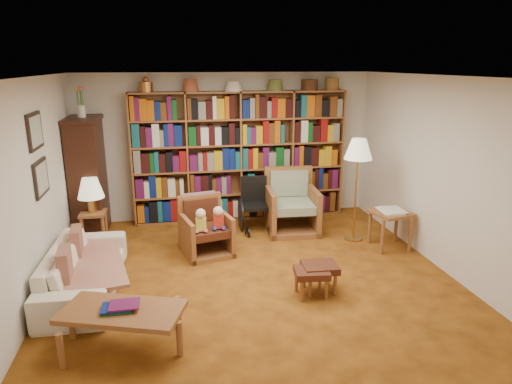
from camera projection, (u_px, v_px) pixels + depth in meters
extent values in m
plane|color=#9B5817|center=(253.00, 276.00, 5.88)|extent=(5.00, 5.00, 0.00)
plane|color=silver|center=(253.00, 76.00, 5.19)|extent=(5.00, 5.00, 0.00)
plane|color=silver|center=(227.00, 147.00, 7.90)|extent=(5.00, 0.00, 5.00)
plane|color=silver|center=(318.00, 272.00, 3.17)|extent=(5.00, 0.00, 5.00)
plane|color=silver|center=(33.00, 193.00, 5.09)|extent=(0.00, 5.00, 5.00)
plane|color=silver|center=(440.00, 173.00, 5.98)|extent=(0.00, 5.00, 5.00)
cube|color=brown|center=(240.00, 156.00, 7.82)|extent=(3.60, 0.30, 2.20)
cube|color=#31190D|center=(88.00, 179.00, 7.12)|extent=(0.45, 0.90, 1.80)
cube|color=#31190D|center=(82.00, 119.00, 6.86)|extent=(0.50, 0.95, 0.06)
cylinder|color=white|center=(81.00, 111.00, 6.83)|extent=(0.12, 0.12, 0.18)
cube|color=black|center=(35.00, 131.00, 5.20)|extent=(0.03, 0.52, 0.42)
cube|color=gray|center=(36.00, 131.00, 5.20)|extent=(0.01, 0.44, 0.34)
cube|color=black|center=(41.00, 178.00, 5.35)|extent=(0.03, 0.52, 0.42)
cube|color=gray|center=(42.00, 178.00, 5.35)|extent=(0.01, 0.44, 0.34)
imported|color=#EEE5CA|center=(85.00, 269.00, 5.43)|extent=(1.95, 0.81, 0.56)
cube|color=#C8B391|center=(89.00, 267.00, 5.44)|extent=(1.06, 1.58, 0.04)
cube|color=maroon|center=(77.00, 246.00, 5.70)|extent=(0.15, 0.38, 0.37)
cube|color=maroon|center=(65.00, 270.00, 5.03)|extent=(0.15, 0.39, 0.38)
cube|color=brown|center=(93.00, 213.00, 6.77)|extent=(0.38, 0.38, 0.04)
cylinder|color=brown|center=(83.00, 234.00, 6.67)|extent=(0.05, 0.05, 0.48)
cylinder|color=brown|center=(104.00, 232.00, 6.72)|extent=(0.05, 0.05, 0.48)
cylinder|color=brown|center=(86.00, 227.00, 6.95)|extent=(0.05, 0.05, 0.48)
cylinder|color=brown|center=(106.00, 226.00, 7.00)|extent=(0.05, 0.05, 0.48)
cylinder|color=#B37E39|center=(92.00, 205.00, 6.73)|extent=(0.13, 0.13, 0.21)
cone|color=beige|center=(90.00, 188.00, 6.66)|extent=(0.38, 0.38, 0.30)
cube|color=brown|center=(207.00, 251.00, 6.56)|extent=(0.79, 0.81, 0.07)
cube|color=brown|center=(186.00, 236.00, 6.44)|extent=(0.22, 0.67, 0.58)
cube|color=brown|center=(227.00, 234.00, 6.54)|extent=(0.22, 0.67, 0.58)
cube|color=brown|center=(205.00, 220.00, 6.74)|extent=(0.65, 0.22, 0.81)
cube|color=#472013|center=(207.00, 231.00, 6.45)|extent=(0.62, 0.67, 0.11)
cube|color=#472013|center=(205.00, 209.00, 6.63)|extent=(0.51, 0.21, 0.34)
cube|color=#C43444|center=(204.00, 204.00, 6.71)|extent=(0.50, 0.17, 0.36)
cube|color=brown|center=(291.00, 228.00, 7.44)|extent=(0.85, 0.88, 0.09)
cube|color=brown|center=(270.00, 212.00, 7.29)|extent=(0.13, 0.84, 0.71)
cube|color=brown|center=(313.00, 209.00, 7.42)|extent=(0.13, 0.84, 0.71)
cube|color=brown|center=(286.00, 195.00, 7.67)|extent=(0.80, 0.14, 1.00)
cube|color=gray|center=(293.00, 206.00, 7.30)|extent=(0.67, 0.74, 0.13)
cube|color=gray|center=(288.00, 183.00, 7.53)|extent=(0.63, 0.15, 0.42)
cube|color=black|center=(256.00, 206.00, 7.36)|extent=(0.43, 0.43, 0.06)
cube|color=black|center=(254.00, 189.00, 7.49)|extent=(0.42, 0.05, 0.42)
cylinder|color=black|center=(241.00, 214.00, 7.45)|extent=(0.03, 0.53, 0.53)
cylinder|color=black|center=(269.00, 213.00, 7.53)|extent=(0.03, 0.53, 0.53)
cylinder|color=black|center=(249.00, 233.00, 7.17)|extent=(0.03, 0.15, 0.15)
cylinder|color=black|center=(270.00, 231.00, 7.24)|extent=(0.03, 0.15, 0.15)
cylinder|color=#B37E39|center=(353.00, 238.00, 7.09)|extent=(0.27, 0.27, 0.03)
cylinder|color=#B37E39|center=(355.00, 198.00, 6.92)|extent=(0.03, 0.03, 1.33)
cone|color=beige|center=(359.00, 149.00, 6.71)|extent=(0.42, 0.42, 0.30)
cube|color=brown|center=(391.00, 213.00, 6.65)|extent=(0.61, 0.61, 0.04)
cylinder|color=brown|center=(382.00, 237.00, 6.48)|extent=(0.05, 0.05, 0.52)
cylinder|color=brown|center=(410.00, 235.00, 6.56)|extent=(0.05, 0.05, 0.52)
cylinder|color=brown|center=(370.00, 227.00, 6.89)|extent=(0.05, 0.05, 0.52)
cylinder|color=brown|center=(396.00, 225.00, 6.97)|extent=(0.05, 0.05, 0.52)
cube|color=silver|center=(391.00, 211.00, 6.64)|extent=(0.38, 0.44, 0.03)
cube|color=#472013|center=(312.00, 272.00, 5.31)|extent=(0.43, 0.38, 0.08)
cylinder|color=brown|center=(302.00, 291.00, 5.22)|extent=(0.04, 0.04, 0.26)
cylinder|color=brown|center=(326.00, 289.00, 5.27)|extent=(0.04, 0.04, 0.26)
cylinder|color=brown|center=(296.00, 282.00, 5.44)|extent=(0.04, 0.04, 0.26)
cylinder|color=brown|center=(320.00, 280.00, 5.50)|extent=(0.04, 0.04, 0.26)
cube|color=#472013|center=(320.00, 267.00, 5.42)|extent=(0.43, 0.37, 0.08)
cylinder|color=brown|center=(310.00, 287.00, 5.32)|extent=(0.04, 0.04, 0.27)
cylinder|color=brown|center=(335.00, 284.00, 5.38)|extent=(0.04, 0.04, 0.27)
cylinder|color=brown|center=(304.00, 277.00, 5.55)|extent=(0.04, 0.04, 0.27)
cylinder|color=brown|center=(328.00, 275.00, 5.61)|extent=(0.04, 0.04, 0.27)
cube|color=brown|center=(122.00, 312.00, 4.32)|extent=(1.26, 0.91, 0.05)
cylinder|color=brown|center=(61.00, 351.00, 4.06)|extent=(0.06, 0.06, 0.35)
cylinder|color=brown|center=(180.00, 339.00, 4.24)|extent=(0.06, 0.06, 0.35)
cylinder|color=brown|center=(71.00, 322.00, 4.51)|extent=(0.06, 0.06, 0.35)
cylinder|color=brown|center=(178.00, 312.00, 4.69)|extent=(0.06, 0.06, 0.35)
cube|color=brown|center=(122.00, 307.00, 4.31)|extent=(0.34, 0.30, 0.05)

